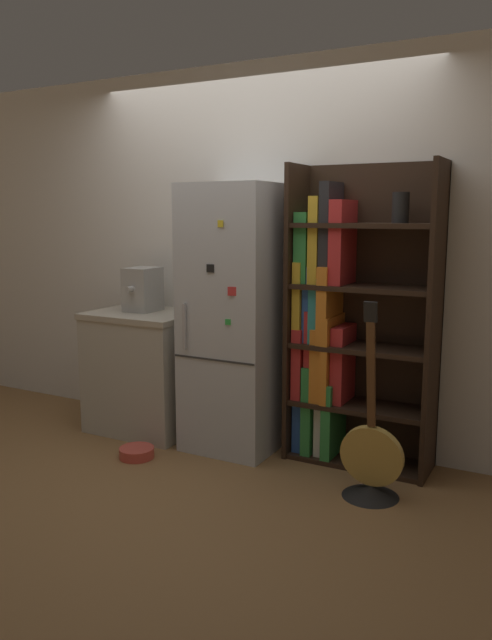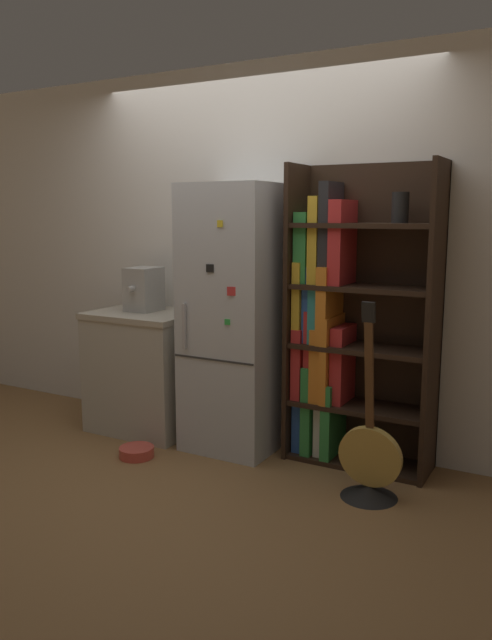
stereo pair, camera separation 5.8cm
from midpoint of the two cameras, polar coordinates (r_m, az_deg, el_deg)
name	(u,v)px [view 1 (the left image)]	position (r m, az deg, el deg)	size (l,w,h in m)	color
ground_plane	(224,452)	(4.29, -2.40, -12.01)	(16.00, 16.00, 0.00)	olive
wall_back	(257,255)	(4.41, 0.64, 5.98)	(8.00, 0.05, 2.60)	silver
refrigerator	(236,319)	(4.18, -1.36, 0.12)	(0.60, 0.60, 1.78)	silver
bookshelf	(343,327)	(4.02, 8.42, -0.63)	(0.91, 0.37, 1.89)	black
kitchen_counter	(146,371)	(4.67, -9.48, -4.60)	(0.77, 0.62, 0.88)	#BCB7A8
espresso_machine	(143,289)	(4.62, -9.79, 2.78)	(0.21, 0.30, 0.32)	#A5A39E
guitar	(371,469)	(3.67, 10.91, -13.21)	(0.36, 0.32, 1.13)	black
pet_bowl	(137,452)	(4.26, -10.35, -11.78)	(0.23, 0.23, 0.07)	#D84C3F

